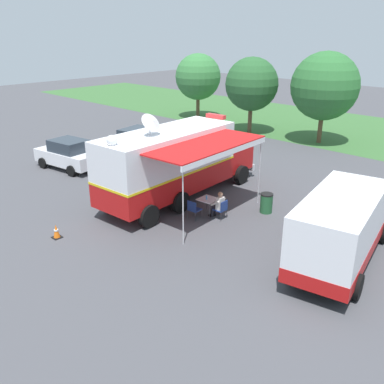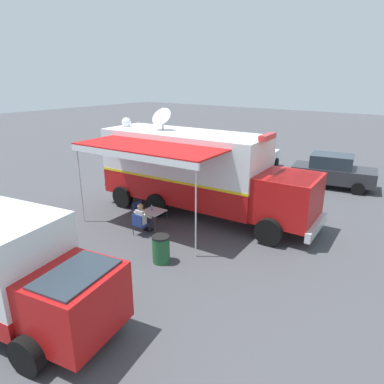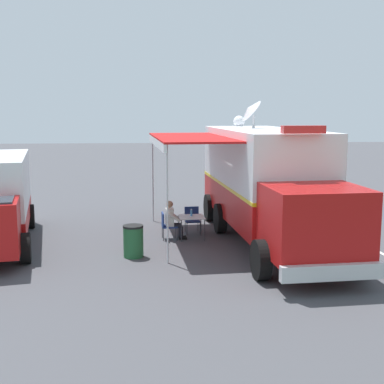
% 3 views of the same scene
% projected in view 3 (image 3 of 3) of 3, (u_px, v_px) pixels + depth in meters
% --- Properties ---
extents(ground_plane, '(100.00, 100.00, 0.00)m').
position_uv_depth(ground_plane, '(260.00, 235.00, 17.20)').
color(ground_plane, '#47474C').
extents(command_truck, '(5.38, 9.64, 4.53)m').
position_uv_depth(command_truck, '(267.00, 180.00, 16.17)').
color(command_truck, '#B71414').
rests_on(command_truck, ground).
extents(folding_table, '(0.85, 0.85, 0.73)m').
position_uv_depth(folding_table, '(191.00, 218.00, 16.63)').
color(folding_table, silver).
rests_on(folding_table, ground).
extents(water_bottle, '(0.07, 0.07, 0.22)m').
position_uv_depth(water_bottle, '(191.00, 213.00, 16.70)').
color(water_bottle, '#4C99D8').
rests_on(water_bottle, folding_table).
extents(folding_chair_at_table, '(0.51, 0.51, 0.87)m').
position_uv_depth(folding_chair_at_table, '(167.00, 224.00, 16.58)').
color(folding_chair_at_table, navy).
rests_on(folding_chair_at_table, ground).
extents(folding_chair_beside_table, '(0.51, 0.51, 0.87)m').
position_uv_depth(folding_chair_beside_table, '(192.00, 218.00, 17.50)').
color(folding_chair_beside_table, navy).
rests_on(folding_chair_beside_table, ground).
extents(seated_responder, '(0.68, 0.58, 1.25)m').
position_uv_depth(seated_responder, '(172.00, 219.00, 16.58)').
color(seated_responder, silver).
rests_on(seated_responder, ground).
extents(trash_bin, '(0.57, 0.57, 0.91)m').
position_uv_depth(trash_bin, '(133.00, 241.00, 14.58)').
color(trash_bin, '#235B33').
rests_on(trash_bin, ground).
extents(traffic_cone, '(0.36, 0.36, 0.58)m').
position_uv_depth(traffic_cone, '(245.00, 198.00, 22.76)').
color(traffic_cone, black).
rests_on(traffic_cone, ground).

